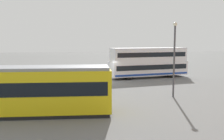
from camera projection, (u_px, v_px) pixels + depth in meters
ground_plane at (108, 81)px, 30.75m from camera, size 160.00×160.00×0.00m
double_decker_bus at (149, 63)px, 33.72m from camera, size 11.00×4.28×4.01m
tram_yellow at (15, 90)px, 16.72m from camera, size 12.98×3.67×3.26m
pedestrian_near_railing at (67, 80)px, 26.35m from camera, size 0.42×0.42×1.59m
pedestrian_railing at (69, 87)px, 23.12m from camera, size 6.25×0.66×1.08m
info_sign at (14, 79)px, 21.52m from camera, size 1.07×0.14×2.41m
street_lamp at (174, 54)px, 21.83m from camera, size 0.36×0.36×6.58m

